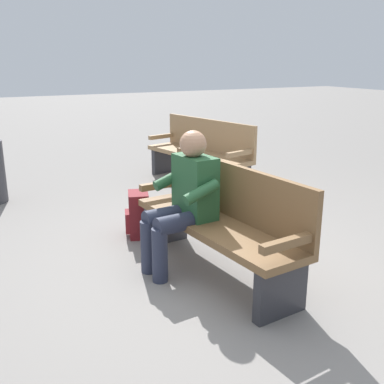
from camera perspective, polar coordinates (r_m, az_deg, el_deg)
ground_plane at (r=3.91m, az=2.68°, el=-9.99°), size 40.00×40.00×0.00m
bench_near at (r=3.77m, az=3.65°, el=-3.45°), size 1.84×0.65×0.90m
person_seated at (r=3.75m, az=-1.04°, el=-0.77°), size 0.60×0.60×1.18m
backpack at (r=4.62m, az=-6.73°, el=-2.84°), size 0.33×0.30×0.46m
bench_far at (r=6.56m, az=1.18°, el=5.14°), size 1.86×0.86×0.90m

